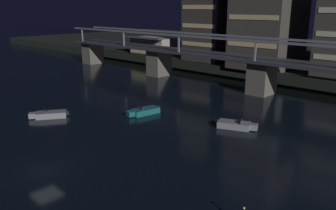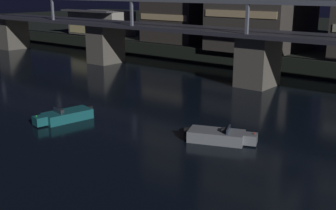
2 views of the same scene
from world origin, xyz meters
name	(u,v)px [view 1 (image 1 of 2)]	position (x,y,z in m)	size (l,w,h in m)	color
ground_plane	(45,171)	(0.00, 0.00, 0.00)	(400.00, 400.00, 0.00)	black
river_bridge	(262,70)	(0.00, 39.85, 4.19)	(104.40, 6.40, 9.38)	#605B51
tower_west_low	(216,15)	(-21.50, 55.98, 12.52)	(10.06, 13.48, 20.93)	#38332D
tower_west_tall	(270,3)	(-6.72, 53.72, 15.25)	(11.48, 13.25, 26.41)	#423D38
waterfront_pavilion	(153,46)	(-38.57, 51.76, 4.44)	(12.40, 7.40, 4.70)	#B2AD9E
speedboat_near_center	(50,115)	(-14.25, 8.28, 0.41)	(3.80, 4.79, 1.16)	gray
speedboat_near_right	(144,111)	(-6.08, 18.07, 0.41)	(2.46, 5.23, 1.16)	#196066
speedboat_mid_left	(236,125)	(6.46, 21.86, 0.41)	(5.07, 3.12, 1.16)	gray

